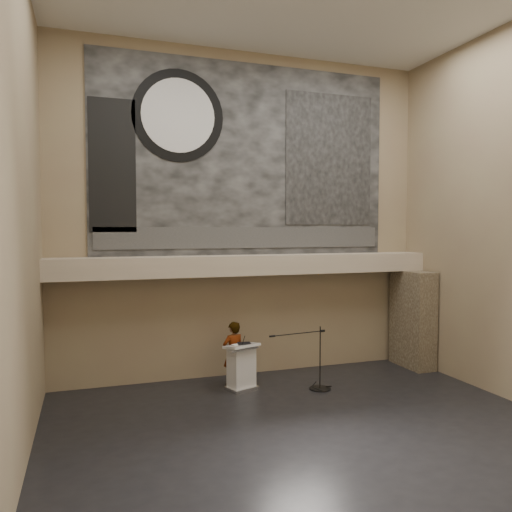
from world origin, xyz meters
name	(u,v)px	position (x,y,z in m)	size (l,w,h in m)	color
floor	(309,429)	(0.00, 0.00, 0.00)	(10.00, 10.00, 0.00)	black
wall_back	(246,215)	(0.00, 4.00, 4.25)	(10.00, 0.02, 8.50)	#816A52
wall_front	(462,195)	(0.00, -4.00, 4.25)	(10.00, 0.02, 8.50)	#816A52
wall_left	(20,205)	(-5.00, 0.00, 4.25)	(0.02, 8.00, 8.50)	#816A52
soffit	(251,265)	(0.00, 3.60, 2.95)	(10.00, 0.80, 0.50)	tan
sprinkler_left	(190,278)	(-1.60, 3.55, 2.67)	(0.04, 0.04, 0.06)	#B2893D
sprinkler_right	(318,274)	(1.90, 3.55, 2.67)	(0.04, 0.04, 0.06)	#B2893D
banner	(247,160)	(0.00, 3.97, 5.70)	(8.00, 0.05, 5.00)	black
banner_text_strip	(247,238)	(0.00, 3.93, 3.65)	(7.76, 0.02, 0.55)	#303030
banner_clock_rim	(178,116)	(-1.80, 3.93, 6.70)	(2.30, 2.30, 0.02)	black
banner_clock_face	(178,115)	(-1.80, 3.91, 6.70)	(1.84, 1.84, 0.02)	silver
banner_building_print	(329,160)	(2.40, 3.93, 5.80)	(2.60, 0.02, 3.60)	black
banner_brick_print	(112,166)	(-3.40, 3.93, 5.40)	(1.10, 0.02, 3.20)	black
stone_pier	(413,319)	(4.65, 3.15, 1.35)	(0.60, 1.40, 2.70)	#473B2B
lectern	(241,367)	(-0.53, 2.73, 0.55)	(0.90, 0.76, 1.14)	silver
binder	(244,344)	(-0.46, 2.72, 1.12)	(0.31, 0.25, 0.04)	black
papers	(238,345)	(-0.64, 2.71, 1.10)	(0.19, 0.26, 0.01)	white
speaker_person	(233,354)	(-0.62, 3.11, 0.80)	(0.58, 0.38, 1.59)	white
mic_stand	(318,380)	(1.23, 2.14, 0.24)	(1.63, 0.52, 1.53)	black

